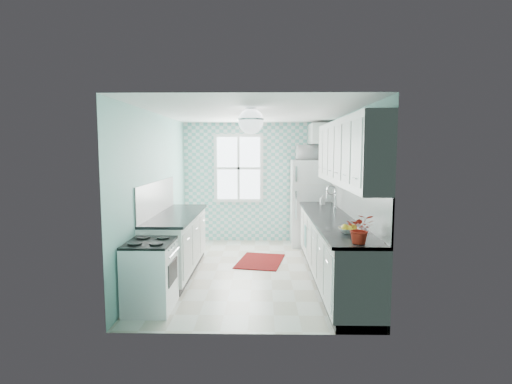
{
  "coord_description": "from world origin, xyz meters",
  "views": [
    {
      "loc": [
        0.16,
        -6.22,
        1.93
      ],
      "look_at": [
        0.05,
        0.25,
        1.25
      ],
      "focal_mm": 28.0,
      "sensor_mm": 36.0,
      "label": 1
    }
  ],
  "objects_px": {
    "ceiling_light": "(251,121)",
    "fruit_bowl": "(349,230)",
    "stove": "(151,274)",
    "potted_plant": "(360,229)",
    "microwave": "(310,152)",
    "sink": "(325,210)",
    "fridge": "(310,203)"
  },
  "relations": [
    {
      "from": "stove",
      "to": "potted_plant",
      "type": "bearing_deg",
      "value": -7.91
    },
    {
      "from": "stove",
      "to": "fruit_bowl",
      "type": "xyz_separation_m",
      "value": [
        2.4,
        0.06,
        0.54
      ]
    },
    {
      "from": "stove",
      "to": "fruit_bowl",
      "type": "distance_m",
      "value": 2.46
    },
    {
      "from": "ceiling_light",
      "to": "fruit_bowl",
      "type": "height_order",
      "value": "ceiling_light"
    },
    {
      "from": "fridge",
      "to": "ceiling_light",
      "type": "bearing_deg",
      "value": -109.21
    },
    {
      "from": "potted_plant",
      "to": "microwave",
      "type": "bearing_deg",
      "value": 91.34
    },
    {
      "from": "fruit_bowl",
      "to": "microwave",
      "type": "height_order",
      "value": "microwave"
    },
    {
      "from": "potted_plant",
      "to": "sink",
      "type": "bearing_deg",
      "value": 89.9
    },
    {
      "from": "sink",
      "to": "potted_plant",
      "type": "height_order",
      "value": "sink"
    },
    {
      "from": "sink",
      "to": "stove",
      "type": "bearing_deg",
      "value": -138.23
    },
    {
      "from": "fridge",
      "to": "sink",
      "type": "bearing_deg",
      "value": -82.32
    },
    {
      "from": "fridge",
      "to": "sink",
      "type": "distance_m",
      "value": 1.41
    },
    {
      "from": "ceiling_light",
      "to": "fridge",
      "type": "distance_m",
      "value": 3.19
    },
    {
      "from": "fridge",
      "to": "stove",
      "type": "relative_size",
      "value": 2.11
    },
    {
      "from": "sink",
      "to": "fruit_bowl",
      "type": "distance_m",
      "value": 1.89
    },
    {
      "from": "fruit_bowl",
      "to": "microwave",
      "type": "distance_m",
      "value": 3.42
    },
    {
      "from": "fruit_bowl",
      "to": "potted_plant",
      "type": "relative_size",
      "value": 0.8
    },
    {
      "from": "ceiling_light",
      "to": "stove",
      "type": "relative_size",
      "value": 0.43
    },
    {
      "from": "fridge",
      "to": "fruit_bowl",
      "type": "height_order",
      "value": "fridge"
    },
    {
      "from": "ceiling_light",
      "to": "fruit_bowl",
      "type": "relative_size",
      "value": 1.36
    },
    {
      "from": "potted_plant",
      "to": "ceiling_light",
      "type": "bearing_deg",
      "value": 134.18
    },
    {
      "from": "fruit_bowl",
      "to": "potted_plant",
      "type": "bearing_deg",
      "value": -90.0
    },
    {
      "from": "sink",
      "to": "potted_plant",
      "type": "bearing_deg",
      "value": -87.38
    },
    {
      "from": "sink",
      "to": "microwave",
      "type": "relative_size",
      "value": 0.99
    },
    {
      "from": "stove",
      "to": "potted_plant",
      "type": "height_order",
      "value": "potted_plant"
    },
    {
      "from": "ceiling_light",
      "to": "stove",
      "type": "distance_m",
      "value": 2.36
    },
    {
      "from": "fruit_bowl",
      "to": "potted_plant",
      "type": "distance_m",
      "value": 0.56
    },
    {
      "from": "ceiling_light",
      "to": "microwave",
      "type": "height_order",
      "value": "ceiling_light"
    },
    {
      "from": "potted_plant",
      "to": "microwave",
      "type": "height_order",
      "value": "microwave"
    },
    {
      "from": "sink",
      "to": "microwave",
      "type": "xyz_separation_m",
      "value": [
        -0.09,
        1.4,
        0.95
      ]
    },
    {
      "from": "ceiling_light",
      "to": "fridge",
      "type": "height_order",
      "value": "ceiling_light"
    },
    {
      "from": "potted_plant",
      "to": "stove",
      "type": "bearing_deg",
      "value": 168.45
    }
  ]
}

